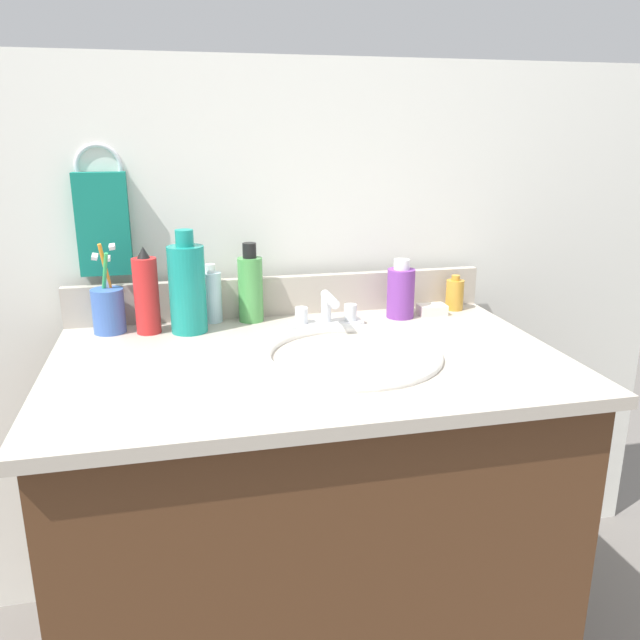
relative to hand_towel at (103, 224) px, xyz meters
name	(u,v)px	position (x,y,z in m)	size (l,w,h in m)	color
vanity_cabinet	(309,526)	(0.38, -0.32, -0.60)	(0.93, 0.57, 0.70)	#4C2D19
countertop	(308,362)	(0.38, -0.32, -0.23)	(0.97, 0.62, 0.02)	#B2A899
backsplash	(282,296)	(0.38, -0.02, -0.17)	(0.97, 0.02, 0.09)	#B2A899
back_wall	(279,337)	(0.38, 0.04, -0.30)	(2.07, 0.04, 1.30)	silver
towel_ring	(99,167)	(0.00, 0.02, 0.12)	(0.10, 0.10, 0.01)	silver
hand_towel	(103,224)	(0.00, 0.00, 0.00)	(0.11, 0.04, 0.22)	#147260
sink_basin	(350,372)	(0.46, -0.35, -0.25)	(0.35, 0.35, 0.11)	white
faucet	(327,315)	(0.46, -0.15, -0.19)	(0.16, 0.10, 0.08)	silver
bottle_oil_amber	(455,294)	(0.79, -0.07, -0.18)	(0.04, 0.04, 0.08)	gold
bottle_mouthwash_teal	(187,287)	(0.17, -0.11, -0.12)	(0.08, 0.08, 0.22)	teal
bottle_cream_purple	(401,292)	(0.65, -0.11, -0.16)	(0.06, 0.06, 0.14)	#7A3899
bottle_spray_red	(146,294)	(0.08, -0.10, -0.14)	(0.05, 0.05, 0.19)	red
bottle_toner_green	(250,287)	(0.31, -0.06, -0.14)	(0.06, 0.06, 0.18)	#4C9E4C
bottle_gel_clear	(212,296)	(0.22, -0.05, -0.16)	(0.05, 0.05, 0.13)	silver
cup_blue_plastic	(108,309)	(0.00, -0.08, -0.17)	(0.07, 0.08, 0.19)	#3F66B7
soap_bar	(432,310)	(0.73, -0.10, -0.21)	(0.06, 0.04, 0.02)	white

